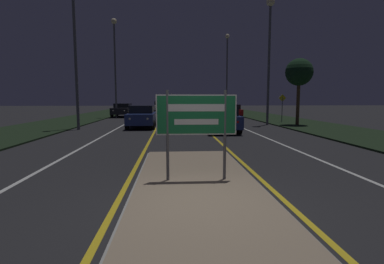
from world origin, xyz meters
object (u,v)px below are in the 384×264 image
streetlight_left_near (75,35)px  car_receding_0 (221,118)px  warning_sign (282,105)px  car_receding_2 (217,107)px  car_approaching_1 (123,110)px  streetlight_left_far (115,53)px  car_approaching_0 (142,116)px  streetlight_right_far (227,63)px  highway_sign (196,119)px  car_receding_1 (231,111)px  streetlight_right_near (270,36)px  car_approaching_2 (160,106)px

streetlight_left_near → car_receding_0: size_ratio=2.09×
car_receding_0 → warning_sign: warning_sign is taller
car_receding_2 → car_approaching_1: size_ratio=0.96×
streetlight_left_far → car_approaching_0: (3.63, -10.57, -5.75)m
streetlight_right_far → car_receding_2: bearing=93.8°
streetlight_right_far → car_approaching_0: 20.03m
streetlight_left_far → warning_sign: size_ratio=4.41×
highway_sign → car_receding_1: (5.64, 24.58, -0.80)m
streetlight_right_far → car_receding_1: (-0.69, -6.19, -5.70)m
streetlight_left_far → car_receding_0: size_ratio=2.13×
car_receding_1 → car_approaching_1: (-11.56, 1.74, 0.07)m
car_receding_2 → warning_sign: size_ratio=2.06×
streetlight_right_near → streetlight_left_near: bearing=-168.1°
car_approaching_1 → car_receding_0: bearing=-61.6°
streetlight_left_near → warning_sign: bearing=16.7°
streetlight_left_far → car_approaching_1: size_ratio=2.04×
car_approaching_2 → warning_sign: size_ratio=2.16×
highway_sign → streetlight_right_far: streetlight_right_far is taller
highway_sign → streetlight_right_far: bearing=78.4°
car_approaching_2 → streetlight_left_near: bearing=-99.0°
streetlight_left_far → streetlight_right_far: bearing=27.2°
streetlight_left_far → car_receding_2: size_ratio=2.14×
car_approaching_0 → streetlight_left_near: bearing=-164.0°
car_approaching_0 → car_approaching_2: 25.05m
streetlight_left_near → car_receding_1: (12.15, 11.95, -5.16)m
highway_sign → car_approaching_2: bearing=93.5°
car_approaching_2 → car_receding_0: bearing=-80.4°
car_receding_0 → streetlight_right_far: bearing=78.7°
streetlight_right_far → car_receding_0: streetlight_right_far is taller
car_receding_1 → car_receding_2: 11.96m
streetlight_right_far → car_approaching_0: bearing=-117.7°
streetlight_left_near → car_receding_1: 17.80m
streetlight_right_near → car_approaching_2: streetlight_right_near is taller
streetlight_right_near → car_receding_1: streetlight_right_near is taller
streetlight_left_near → streetlight_right_near: (13.16, 2.77, 0.64)m
streetlight_right_far → warning_sign: streetlight_right_far is taller
streetlight_left_far → car_receding_0: 16.86m
highway_sign → streetlight_right_near: size_ratio=0.22×
highway_sign → streetlight_left_near: bearing=117.3°
streetlight_right_far → warning_sign: bearing=-81.4°
streetlight_right_far → car_approaching_0: (-8.93, -17.02, -5.64)m
streetlight_right_near → car_receding_2: bearing=91.9°
streetlight_left_near → car_approaching_2: 26.97m
car_receding_1 → warning_sign: (2.77, -7.49, 0.71)m
highway_sign → car_approaching_0: size_ratio=0.51×
streetlight_right_far → car_approaching_0: size_ratio=2.43×
car_receding_0 → car_receding_2: bearing=82.0°
car_approaching_1 → streetlight_left_far: bearing=-98.8°
streetlight_right_far → car_receding_0: 20.94m
car_receding_2 → car_approaching_1: car_approaching_1 is taller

